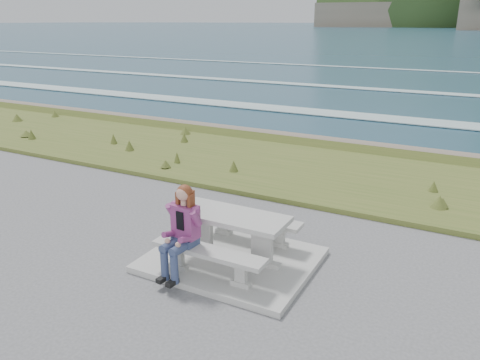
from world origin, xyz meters
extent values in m
cube|color=gray|center=(0.00, 0.00, 0.05)|extent=(2.60, 2.10, 0.10)
cube|color=gray|center=(-0.54, 0.00, 0.14)|extent=(0.62, 0.12, 0.08)
cube|color=gray|center=(-0.54, 0.00, 0.44)|extent=(0.34, 0.09, 0.51)
cube|color=gray|center=(-0.54, 0.00, 0.73)|extent=(0.62, 0.12, 0.08)
cube|color=gray|center=(0.54, 0.00, 0.14)|extent=(0.62, 0.12, 0.08)
cube|color=gray|center=(0.54, 0.00, 0.44)|extent=(0.34, 0.09, 0.51)
cube|color=gray|center=(0.54, 0.00, 0.73)|extent=(0.62, 0.12, 0.08)
cube|color=gray|center=(0.00, 0.00, 0.81)|extent=(1.80, 0.75, 0.08)
cube|color=gray|center=(-0.54, -0.70, 0.14)|extent=(0.30, 0.12, 0.08)
cube|color=gray|center=(-0.54, -0.70, 0.29)|extent=(0.17, 0.09, 0.22)
cube|color=gray|center=(-0.54, -0.70, 0.44)|extent=(0.30, 0.12, 0.08)
cube|color=gray|center=(0.54, -0.70, 0.14)|extent=(0.30, 0.12, 0.08)
cube|color=gray|center=(0.54, -0.70, 0.29)|extent=(0.17, 0.09, 0.22)
cube|color=gray|center=(0.54, -0.70, 0.44)|extent=(0.30, 0.12, 0.08)
cube|color=gray|center=(0.00, -0.70, 0.52)|extent=(1.80, 0.35, 0.07)
cube|color=gray|center=(-0.54, 0.70, 0.14)|extent=(0.30, 0.12, 0.08)
cube|color=gray|center=(-0.54, 0.70, 0.29)|extent=(0.17, 0.09, 0.22)
cube|color=gray|center=(-0.54, 0.70, 0.44)|extent=(0.30, 0.12, 0.08)
cube|color=gray|center=(0.54, 0.70, 0.14)|extent=(0.30, 0.12, 0.08)
cube|color=gray|center=(0.54, 0.70, 0.29)|extent=(0.17, 0.09, 0.22)
cube|color=gray|center=(0.54, 0.70, 0.44)|extent=(0.30, 0.12, 0.08)
cube|color=gray|center=(0.00, 0.70, 0.52)|extent=(1.80, 0.35, 0.07)
cube|color=#435821|center=(0.00, 5.00, 0.00)|extent=(160.00, 4.50, 0.22)
cube|color=#62584A|center=(0.00, 7.90, 0.00)|extent=(160.00, 0.80, 2.20)
cube|color=silver|center=(0.00, 14.00, -1.74)|extent=(220.00, 3.00, 0.06)
cube|color=silver|center=(0.00, 22.00, -1.74)|extent=(220.00, 2.00, 0.06)
cube|color=silver|center=(0.00, 34.00, -1.74)|extent=(220.00, 1.40, 0.06)
cube|color=silver|center=(0.00, 52.00, -1.74)|extent=(220.00, 1.00, 0.06)
cube|color=#62584A|center=(-40.00, 440.00, 7.20)|extent=(201.55, 149.04, 18.00)
ellipsoid|color=#173316|center=(-40.00, 440.00, 10.20)|extent=(211.86, 162.91, 133.95)
cube|color=navy|center=(-0.42, -0.90, 0.38)|extent=(0.42, 0.71, 0.56)
cube|color=#81316D|center=(-0.40, -0.68, 0.92)|extent=(0.41, 0.26, 0.51)
sphere|color=tan|center=(-0.40, -0.70, 1.36)|extent=(0.22, 0.22, 0.22)
sphere|color=#572614|center=(-0.40, -0.68, 1.36)|extent=(0.23, 0.23, 0.23)
camera|label=1|loc=(3.27, -5.89, 3.73)|focal=35.00mm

